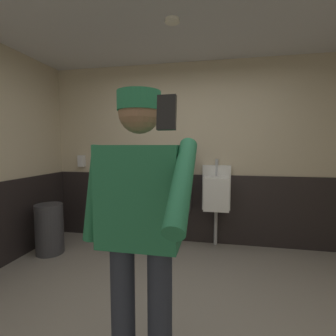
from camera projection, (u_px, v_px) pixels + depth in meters
ground_plane at (170, 333)px, 1.90m from camera, size 4.90×4.30×0.04m
wall_back at (194, 154)px, 3.65m from camera, size 4.90×0.12×2.62m
wainscot_band_back at (193, 208)px, 3.65m from camera, size 4.30×0.03×1.01m
downlight_far at (172, 21)px, 2.32m from camera, size 0.14×0.14×0.03m
urinal_left at (164, 191)px, 3.56m from camera, size 0.40×0.34×1.24m
urinal_middle at (216, 193)px, 3.42m from camera, size 0.40×0.34×1.24m
privacy_divider_panel at (189, 180)px, 3.41m from camera, size 0.04×0.40×0.90m
person at (140, 220)px, 1.36m from camera, size 0.66×0.60×1.71m
cell_phone at (167, 113)px, 0.77m from camera, size 0.06×0.04×0.11m
trash_bin at (49, 229)px, 3.26m from camera, size 0.35×0.35×0.66m
soap_dispenser at (81, 161)px, 3.91m from camera, size 0.10×0.07×0.18m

